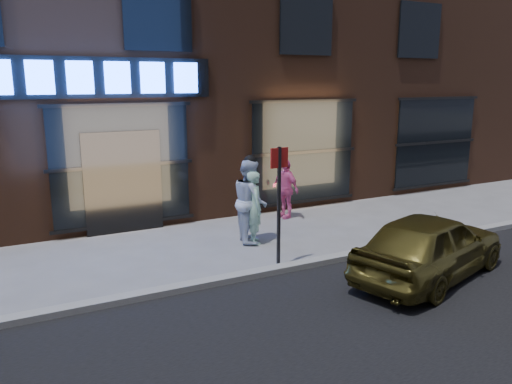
# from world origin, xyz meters

# --- Properties ---
(ground) EXTENTS (90.00, 90.00, 0.00)m
(ground) POSITION_xyz_m (0.00, 0.00, 0.00)
(ground) COLOR slate
(ground) RESTS_ON ground
(curb) EXTENTS (60.00, 0.25, 0.12)m
(curb) POSITION_xyz_m (0.00, 0.00, 0.06)
(curb) COLOR gray
(curb) RESTS_ON ground
(storefront_building) EXTENTS (30.20, 8.28, 10.30)m
(storefront_building) POSITION_xyz_m (-0.00, 7.99, 5.15)
(storefront_building) COLOR #54301E
(storefront_building) RESTS_ON ground
(man_bowtie) EXTENTS (0.52, 0.67, 1.63)m
(man_bowtie) POSITION_xyz_m (2.38, 1.78, 0.81)
(man_bowtie) COLOR #A2D4B8
(man_bowtie) RESTS_ON ground
(man_cap) EXTENTS (0.91, 1.05, 1.86)m
(man_cap) POSITION_xyz_m (2.34, 1.95, 0.93)
(man_cap) COLOR silver
(man_cap) RESTS_ON ground
(passerby) EXTENTS (0.57, 0.97, 1.56)m
(passerby) POSITION_xyz_m (4.04, 3.31, 0.78)
(passerby) COLOR pink
(passerby) RESTS_ON ground
(gold_sedan) EXTENTS (3.90, 2.46, 1.24)m
(gold_sedan) POSITION_xyz_m (4.29, -1.47, 0.62)
(gold_sedan) COLOR brown
(gold_sedan) RESTS_ON ground
(sign_post) EXTENTS (0.37, 0.07, 2.34)m
(sign_post) POSITION_xyz_m (2.11, 0.26, 1.42)
(sign_post) COLOR #262628
(sign_post) RESTS_ON ground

